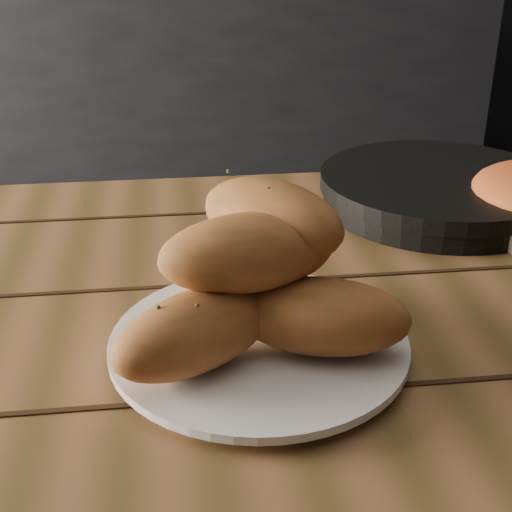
{
  "coord_description": "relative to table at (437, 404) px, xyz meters",
  "views": [
    {
      "loc": [
        0.27,
        -1.01,
        1.11
      ],
      "look_at": [
        0.33,
        -0.45,
        0.84
      ],
      "focal_mm": 50.0,
      "sensor_mm": 36.0,
      "label": 1
    }
  ],
  "objects": [
    {
      "name": "counter",
      "position": [
        -0.53,
        2.13,
        -0.2
      ],
      "size": [
        2.8,
        0.6,
        0.9
      ],
      "primitive_type": "cube",
      "color": "black",
      "rests_on": "ground"
    },
    {
      "name": "table",
      "position": [
        0.0,
        0.0,
        0.0
      ],
      "size": [
        1.38,
        0.89,
        0.75
      ],
      "color": "brown",
      "rests_on": "ground"
    },
    {
      "name": "plate",
      "position": [
        -0.19,
        -0.04,
        0.11
      ],
      "size": [
        0.27,
        0.27,
        0.02
      ],
      "color": "white",
      "rests_on": "table"
    },
    {
      "name": "bread_rolls",
      "position": [
        -0.2,
        -0.04,
        0.18
      ],
      "size": [
        0.27,
        0.24,
        0.14
      ],
      "color": "#C36336",
      "rests_on": "plate"
    },
    {
      "name": "skillet",
      "position": [
        0.09,
        0.29,
        0.13
      ],
      "size": [
        0.45,
        0.32,
        0.05
      ],
      "color": "black",
      "rests_on": "table"
    }
  ]
}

